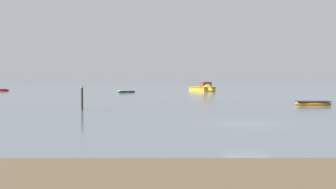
% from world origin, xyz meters
% --- Properties ---
extents(ground_plane, '(800.00, 800.00, 0.00)m').
position_xyz_m(ground_plane, '(0.00, 0.00, 0.00)').
color(ground_plane, slate).
extents(motorboat_moored_0, '(4.69, 6.62, 2.40)m').
position_xyz_m(motorboat_moored_0, '(1.71, 52.98, 0.36)').
color(motorboat_moored_0, gold).
rests_on(motorboat_moored_0, ground).
extents(rowboat_moored_1, '(3.12, 2.47, 0.48)m').
position_xyz_m(rowboat_moored_1, '(-11.16, 47.52, 0.13)').
color(rowboat_moored_1, '#23602D').
rests_on(rowboat_moored_1, ground).
extents(rowboat_moored_3, '(3.45, 1.30, 0.54)m').
position_xyz_m(rowboat_moored_3, '(9.03, 16.74, 0.15)').
color(rowboat_moored_3, orange).
rests_on(rowboat_moored_3, ground).
extents(mooring_post_near, '(0.22, 0.22, 2.11)m').
position_xyz_m(mooring_post_near, '(-11.40, 10.23, 0.90)').
color(mooring_post_near, '#3B3323').
rests_on(mooring_post_near, ground).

